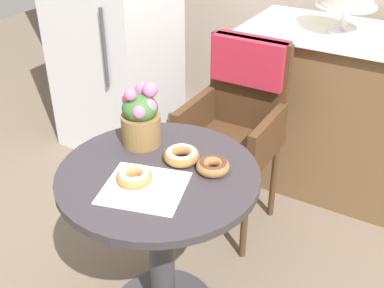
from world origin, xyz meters
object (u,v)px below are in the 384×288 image
at_px(cafe_table, 160,218).
at_px(donut_mid, 213,166).
at_px(wicker_chair, 240,107).
at_px(refrigerator, 113,14).
at_px(donut_front, 134,176).
at_px(donut_side, 182,155).
at_px(flower_vase, 141,117).

bearing_deg(cafe_table, donut_mid, 31.26).
distance_m(wicker_chair, refrigerator, 1.10).
height_order(cafe_table, wicker_chair, wicker_chair).
xyz_separation_m(cafe_table, donut_front, (-0.03, -0.09, 0.24)).
relative_size(wicker_chair, refrigerator, 0.56).
distance_m(donut_front, donut_mid, 0.28).
relative_size(cafe_table, donut_side, 5.50).
bearing_deg(flower_vase, donut_side, -9.46).
distance_m(wicker_chair, donut_side, 0.66).
distance_m(cafe_table, donut_mid, 0.30).
relative_size(donut_side, refrigerator, 0.08).
height_order(wicker_chair, refrigerator, refrigerator).
bearing_deg(refrigerator, donut_front, -49.55).
bearing_deg(cafe_table, wicker_chair, 92.55).
bearing_deg(donut_mid, donut_side, 179.39).
bearing_deg(donut_front, wicker_chair, 89.93).
bearing_deg(cafe_table, refrigerator, 133.67).
height_order(cafe_table, flower_vase, flower_vase).
xyz_separation_m(donut_front, donut_mid, (0.20, 0.19, -0.00)).
bearing_deg(wicker_chair, donut_mid, -72.29).
height_order(donut_mid, refrigerator, refrigerator).
relative_size(cafe_table, wicker_chair, 0.75).
height_order(donut_side, flower_vase, flower_vase).
bearing_deg(donut_mid, donut_front, -136.11).
distance_m(donut_side, refrigerator, 1.48).
relative_size(donut_front, refrigerator, 0.07).
xyz_separation_m(donut_side, flower_vase, (-0.20, 0.03, 0.09)).
xyz_separation_m(donut_mid, donut_side, (-0.13, 0.00, 0.00)).
bearing_deg(donut_side, cafe_table, -109.00).
bearing_deg(donut_front, flower_vase, 119.39).
distance_m(wicker_chair, donut_front, 0.84).
bearing_deg(refrigerator, cafe_table, -46.33).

